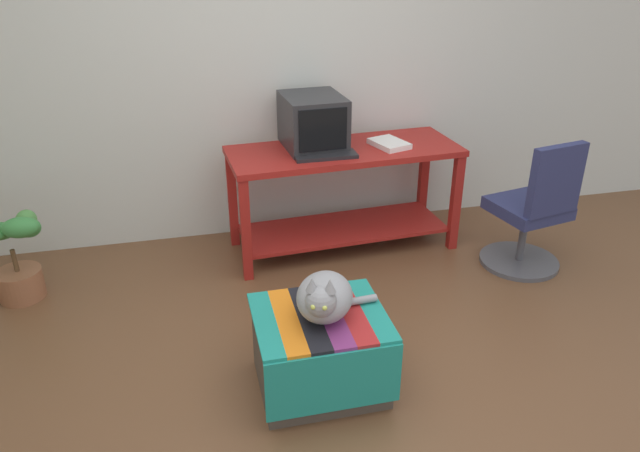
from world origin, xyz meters
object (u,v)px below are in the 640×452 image
object	(u,v)px
keyboard	(325,156)
potted_plant	(14,256)
book	(389,144)
cat	(325,297)
office_chair	(533,215)
tv_monitor	(313,122)
desk	(344,181)
ottoman_with_blanket	(320,351)

from	to	relation	value
keyboard	potted_plant	size ratio (longest dim) A/B	0.69
book	cat	xyz separation A→B (m)	(-0.79, -1.39, -0.23)
cat	office_chair	xyz separation A→B (m)	(1.59, 0.83, -0.13)
potted_plant	tv_monitor	bearing A→B (deg)	8.47
keyboard	potted_plant	bearing A→B (deg)	-178.16
tv_monitor	cat	world-z (taller)	tv_monitor
cat	office_chair	world-z (taller)	office_chair
keyboard	cat	size ratio (longest dim) A/B	0.88
desk	cat	distance (m)	1.49
desk	office_chair	bearing A→B (deg)	-31.19
desk	book	world-z (taller)	book
tv_monitor	potted_plant	bearing A→B (deg)	-174.99
keyboard	cat	world-z (taller)	keyboard
keyboard	cat	xyz separation A→B (m)	(-0.32, -1.27, -0.22)
desk	cat	world-z (taller)	desk
keyboard	book	distance (m)	0.48
tv_monitor	ottoman_with_blanket	world-z (taller)	tv_monitor
ottoman_with_blanket	cat	distance (m)	0.31
desk	book	bearing A→B (deg)	-8.22
potted_plant	desk	bearing A→B (deg)	5.38
potted_plant	office_chair	bearing A→B (deg)	-6.86
cat	potted_plant	size ratio (longest dim) A/B	0.78
tv_monitor	office_chair	distance (m)	1.54
tv_monitor	keyboard	bearing A→B (deg)	-86.10
tv_monitor	book	size ratio (longest dim) A/B	1.84
tv_monitor	keyboard	world-z (taller)	tv_monitor
desk	office_chair	distance (m)	1.25
ottoman_with_blanket	desk	bearing A→B (deg)	70.39
keyboard	tv_monitor	bearing A→B (deg)	97.55
tv_monitor	potted_plant	world-z (taller)	tv_monitor
ottoman_with_blanket	office_chair	distance (m)	1.81
ottoman_with_blanket	potted_plant	xyz separation A→B (m)	(-1.59, 1.20, 0.08)
desk	potted_plant	bearing A→B (deg)	-178.08
cat	potted_plant	distance (m)	2.03
book	office_chair	xyz separation A→B (m)	(0.80, -0.56, -0.36)
cat	desk	bearing A→B (deg)	92.63
desk	keyboard	distance (m)	0.32
keyboard	office_chair	size ratio (longest dim) A/B	0.45
ottoman_with_blanket	office_chair	size ratio (longest dim) A/B	0.69
keyboard	desk	bearing A→B (deg)	40.95
tv_monitor	ottoman_with_blanket	xyz separation A→B (m)	(-0.31, -1.48, -0.69)
keyboard	cat	distance (m)	1.33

